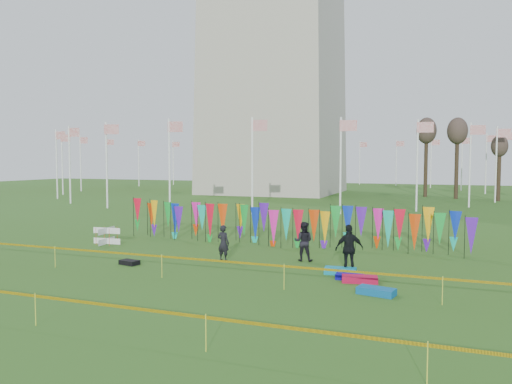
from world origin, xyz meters
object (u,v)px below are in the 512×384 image
(box_kite, at_px, (107,236))
(kite_bag_teal, at_px, (376,291))
(person_right, at_px, (349,249))
(kite_bag_black, at_px, (129,262))
(person_left, at_px, (223,243))
(person_mid, at_px, (303,241))
(kite_bag_turquoise, at_px, (340,271))
(kite_bag_blue, at_px, (350,277))
(kite_bag_red, at_px, (360,279))

(box_kite, relative_size, kite_bag_teal, 0.74)
(person_right, height_order, kite_bag_black, person_right)
(person_left, xyz_separation_m, person_mid, (3.32, 1.28, 0.07))
(person_right, bearing_deg, box_kite, -35.92)
(kite_bag_turquoise, bearing_deg, box_kite, 169.28)
(box_kite, bearing_deg, kite_bag_turquoise, -10.72)
(kite_bag_teal, bearing_deg, kite_bag_turquoise, 123.81)
(kite_bag_blue, bearing_deg, kite_bag_teal, -56.31)
(kite_bag_turquoise, relative_size, kite_bag_blue, 1.20)
(kite_bag_turquoise, bearing_deg, kite_bag_red, -49.12)
(kite_bag_blue, distance_m, kite_bag_black, 9.35)
(kite_bag_black, height_order, kite_bag_teal, kite_bag_teal)
(kite_bag_red, height_order, kite_bag_teal, kite_bag_red)
(person_left, xyz_separation_m, kite_bag_blue, (5.88, -1.43, -0.70))
(box_kite, distance_m, kite_bag_black, 5.78)
(person_mid, bearing_deg, kite_bag_teal, 122.76)
(person_mid, height_order, kite_bag_teal, person_mid)
(person_right, bearing_deg, kite_bag_blue, 75.04)
(person_left, height_order, person_mid, person_mid)
(box_kite, xyz_separation_m, kite_bag_black, (4.21, -3.94, -0.35))
(kite_bag_black, bearing_deg, kite_bag_red, 2.36)
(kite_bag_turquoise, xyz_separation_m, kite_bag_blue, (0.51, -0.75, -0.02))
(box_kite, distance_m, kite_bag_blue, 13.91)
(kite_bag_black, xyz_separation_m, kite_bag_teal, (10.54, -1.10, 0.02))
(person_right, relative_size, kite_bag_turquoise, 1.57)
(kite_bag_turquoise, distance_m, kite_bag_black, 8.94)
(kite_bag_black, bearing_deg, person_right, 11.27)
(person_right, bearing_deg, person_mid, -61.66)
(kite_bag_black, relative_size, kite_bag_teal, 0.68)
(box_kite, height_order, kite_bag_turquoise, box_kite)
(kite_bag_red, distance_m, kite_bag_teal, 1.69)
(person_mid, bearing_deg, box_kite, -9.66)
(person_right, relative_size, kite_bag_teal, 1.58)
(box_kite, height_order, kite_bag_teal, box_kite)
(person_left, relative_size, kite_bag_red, 1.25)
(kite_bag_turquoise, height_order, kite_bag_blue, kite_bag_turquoise)
(kite_bag_blue, xyz_separation_m, kite_bag_red, (0.42, -0.32, 0.01))
(person_right, height_order, kite_bag_turquoise, person_right)
(kite_bag_red, relative_size, kite_bag_black, 1.55)
(kite_bag_blue, bearing_deg, kite_bag_red, -37.47)
(person_left, relative_size, person_mid, 0.92)
(box_kite, height_order, person_left, person_left)
(person_left, distance_m, kite_bag_teal, 7.83)
(box_kite, xyz_separation_m, kite_bag_turquoise, (13.02, -2.47, -0.33))
(person_right, bearing_deg, kite_bag_red, 87.88)
(kite_bag_turquoise, height_order, kite_bag_red, kite_bag_turquoise)
(person_mid, height_order, kite_bag_red, person_mid)
(kite_bag_blue, xyz_separation_m, kite_bag_teal, (1.21, -1.82, 0.01))
(person_right, xyz_separation_m, kite_bag_blue, (0.23, -1.09, -0.86))
(kite_bag_blue, bearing_deg, person_left, 166.36)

